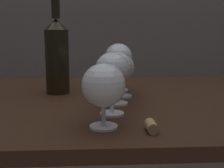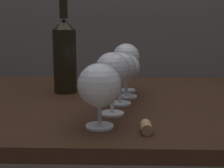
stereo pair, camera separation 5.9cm
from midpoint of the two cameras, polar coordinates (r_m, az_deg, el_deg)
The scene contains 8 objects.
dining_table at distance 0.92m, azimuth -3.19°, elevation -7.51°, with size 1.50×0.81×0.70m.
wine_glass_amber at distance 0.60m, azimuth -4.48°, elevation -0.38°, with size 0.09×0.09×0.13m.
wine_glass_pinot at distance 0.69m, azimuth -2.43°, elevation 2.54°, with size 0.08×0.08×0.15m.
wine_glass_empty at distance 0.80m, azimuth -1.20°, elevation 2.95°, with size 0.08×0.08×0.14m.
wine_glass_chardonnay at distance 0.89m, azimuth -0.14°, elevation 2.90°, with size 0.08×0.08×0.13m.
wine_glass_merlot at distance 0.98m, azimuth -0.47°, elevation 4.97°, with size 0.09×0.09×0.16m.
wine_bottle at distance 0.96m, azimuth -12.28°, elevation 5.63°, with size 0.08×0.08×0.33m.
cork at distance 0.59m, azimuth 4.77°, elevation -8.14°, with size 0.02×0.02×0.04m, color tan.
Camera 1 is at (-0.03, -0.88, 0.90)m, focal length 47.50 mm.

